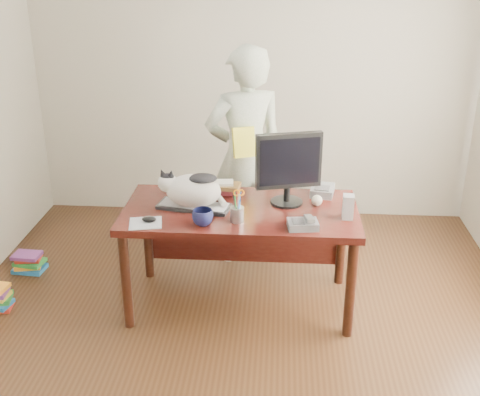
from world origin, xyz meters
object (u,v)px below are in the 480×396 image
object	(u,v)px
mouse	(149,219)
keyboard	(194,206)
desk	(241,223)
phone	(303,224)
baseball	(317,200)
speaker	(348,207)
pen_cup	(237,213)
calculator	(322,190)
person	(245,157)
book_pile_b	(29,262)
monitor	(289,165)
book_stack	(226,188)
cat	(191,189)
coffee_mug	(203,217)

from	to	relation	value
mouse	keyboard	bearing A→B (deg)	32.90
desk	phone	bearing A→B (deg)	-39.95
phone	baseball	size ratio (longest dim) A/B	2.69
speaker	mouse	bearing A→B (deg)	-169.32
pen_cup	calculator	xyz separation A→B (m)	(0.58, 0.50, -0.03)
mouse	phone	bearing A→B (deg)	-11.60
keyboard	phone	size ratio (longest dim) A/B	2.53
person	book_pile_b	world-z (taller)	person
monitor	phone	world-z (taller)	monitor
speaker	person	size ratio (longest dim) A/B	0.09
baseball	calculator	xyz separation A→B (m)	(0.05, 0.21, -0.01)
desk	book_stack	world-z (taller)	book_stack
phone	keyboard	bearing A→B (deg)	153.54
speaker	book_pile_b	bearing A→B (deg)	173.34
speaker	person	world-z (taller)	person
cat	speaker	bearing A→B (deg)	5.90
phone	mouse	bearing A→B (deg)	172.24
pen_cup	book_pile_b	bearing A→B (deg)	162.08
cat	pen_cup	distance (m)	0.39
coffee_mug	baseball	distance (m)	0.83
person	book_pile_b	xyz separation A→B (m)	(-1.71, -0.37, -0.80)
coffee_mug	book_stack	xyz separation A→B (m)	(0.10, 0.57, -0.02)
cat	pen_cup	xyz separation A→B (m)	(0.33, -0.19, -0.08)
desk	baseball	xyz separation A→B (m)	(0.52, 0.01, 0.19)
keyboard	speaker	xyz separation A→B (m)	(1.03, -0.09, 0.07)
pen_cup	mouse	distance (m)	0.57
pen_cup	coffee_mug	size ratio (longest dim) A/B	1.68
pen_cup	coffee_mug	xyz separation A→B (m)	(-0.22, -0.07, -0.01)
coffee_mug	book_pile_b	distance (m)	1.78
coffee_mug	keyboard	bearing A→B (deg)	109.66
pen_cup	mouse	bearing A→B (deg)	-174.55
pen_cup	book_pile_b	xyz separation A→B (m)	(-1.71, 0.55, -0.74)
desk	baseball	bearing A→B (deg)	1.30
phone	person	distance (m)	1.09
phone	baseball	world-z (taller)	phone
pen_cup	calculator	world-z (taller)	pen_cup
keyboard	phone	world-z (taller)	phone
keyboard	cat	size ratio (longest dim) A/B	1.07
pen_cup	mouse	xyz separation A→B (m)	(-0.57, -0.05, -0.04)
desk	book_pile_b	bearing A→B (deg)	171.03
monitor	phone	distance (m)	0.47
desk	mouse	distance (m)	0.69
keyboard	book_pile_b	world-z (taller)	keyboard
keyboard	phone	bearing A→B (deg)	-8.48
baseball	book_pile_b	size ratio (longest dim) A/B	0.30
cat	calculator	size ratio (longest dim) A/B	2.09
phone	book_pile_b	world-z (taller)	phone
phone	person	world-z (taller)	person
keyboard	calculator	world-z (taller)	calculator
pen_cup	person	bearing A→B (deg)	90.33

